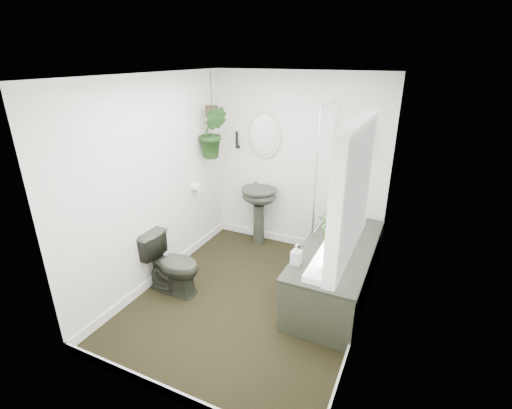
% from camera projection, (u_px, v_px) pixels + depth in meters
% --- Properties ---
extents(floor, '(2.30, 2.80, 0.02)m').
position_uv_depth(floor, '(250.00, 299.00, 4.03)').
color(floor, black).
rests_on(floor, ground).
extents(ceiling, '(2.30, 2.80, 0.02)m').
position_uv_depth(ceiling, '(249.00, 74.00, 3.16)').
color(ceiling, white).
rests_on(ceiling, ground).
extents(wall_back, '(2.30, 0.02, 2.30)m').
position_uv_depth(wall_back, '(297.00, 164.00, 4.78)').
color(wall_back, white).
rests_on(wall_back, ground).
extents(wall_front, '(2.30, 0.02, 2.30)m').
position_uv_depth(wall_front, '(155.00, 272.00, 2.41)').
color(wall_front, white).
rests_on(wall_front, ground).
extents(wall_left, '(0.02, 2.80, 2.30)m').
position_uv_depth(wall_left, '(154.00, 184.00, 4.05)').
color(wall_left, white).
rests_on(wall_left, ground).
extents(wall_right, '(0.02, 2.80, 2.30)m').
position_uv_depth(wall_right, '(372.00, 221.00, 3.14)').
color(wall_right, white).
rests_on(wall_right, ground).
extents(skirting, '(2.30, 2.80, 0.10)m').
position_uv_depth(skirting, '(250.00, 295.00, 4.01)').
color(skirting, white).
rests_on(skirting, floor).
extents(bathtub, '(0.72, 1.72, 0.58)m').
position_uv_depth(bathtub, '(336.00, 270.00, 4.03)').
color(bathtub, '#2A2E24').
rests_on(bathtub, floor).
extents(bath_screen, '(0.04, 0.72, 1.40)m').
position_uv_depth(bath_screen, '(325.00, 167.00, 4.19)').
color(bath_screen, silver).
rests_on(bath_screen, bathtub).
extents(shower_box, '(0.20, 0.10, 0.35)m').
position_uv_depth(shower_box, '(363.00, 140.00, 4.26)').
color(shower_box, white).
rests_on(shower_box, wall_back).
extents(oval_mirror, '(0.46, 0.03, 0.62)m').
position_uv_depth(oval_mirror, '(265.00, 135.00, 4.79)').
color(oval_mirror, '#BDB99A').
rests_on(oval_mirror, wall_back).
extents(wall_sconce, '(0.04, 0.04, 0.22)m').
position_uv_depth(wall_sconce, '(237.00, 140.00, 4.98)').
color(wall_sconce, black).
rests_on(wall_sconce, wall_back).
extents(toilet_roll_holder, '(0.11, 0.11, 0.11)m').
position_uv_depth(toilet_roll_holder, '(196.00, 187.00, 4.71)').
color(toilet_roll_holder, white).
rests_on(toilet_roll_holder, wall_left).
extents(window_recess, '(0.08, 1.00, 0.90)m').
position_uv_depth(window_recess, '(353.00, 190.00, 2.39)').
color(window_recess, white).
rests_on(window_recess, wall_right).
extents(window_sill, '(0.18, 1.00, 0.04)m').
position_uv_depth(window_sill, '(337.00, 246.00, 2.58)').
color(window_sill, white).
rests_on(window_sill, wall_right).
extents(window_blinds, '(0.01, 0.86, 0.76)m').
position_uv_depth(window_blinds, '(346.00, 189.00, 2.41)').
color(window_blinds, white).
rests_on(window_blinds, wall_right).
extents(toilet, '(0.66, 0.39, 0.67)m').
position_uv_depth(toilet, '(172.00, 264.00, 4.06)').
color(toilet, '#2A2E24').
rests_on(toilet, floor).
extents(pedestal_sink, '(0.56, 0.51, 0.81)m').
position_uv_depth(pedestal_sink, '(259.00, 217.00, 5.06)').
color(pedestal_sink, '#2A2E24').
rests_on(pedestal_sink, floor).
extents(sill_plant, '(0.23, 0.21, 0.22)m').
position_uv_depth(sill_plant, '(333.00, 225.00, 2.59)').
color(sill_plant, black).
rests_on(sill_plant, window_sill).
extents(hanging_plant, '(0.45, 0.42, 0.65)m').
position_uv_depth(hanging_plant, '(213.00, 133.00, 4.62)').
color(hanging_plant, black).
rests_on(hanging_plant, ceiling).
extents(soap_bottle, '(0.10, 0.10, 0.21)m').
position_uv_depth(soap_bottle, '(297.00, 254.00, 3.56)').
color(soap_bottle, black).
rests_on(soap_bottle, bathtub).
extents(hanging_pot, '(0.16, 0.16, 0.12)m').
position_uv_depth(hanging_pot, '(212.00, 111.00, 4.52)').
color(hanging_pot, '#30261A').
rests_on(hanging_pot, ceiling).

